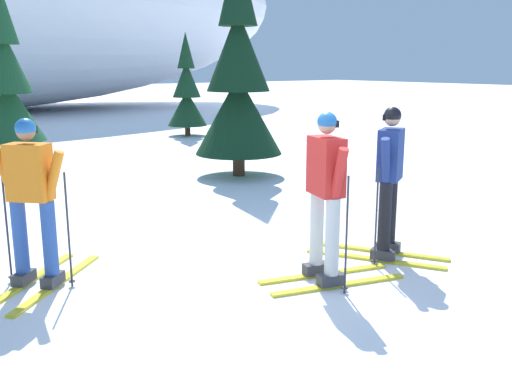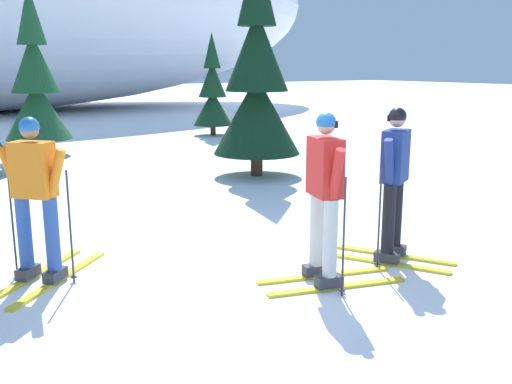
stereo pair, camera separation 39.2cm
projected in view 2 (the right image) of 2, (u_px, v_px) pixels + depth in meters
The scene contains 7 objects.
ground_plane at pixel (267, 279), 6.37m from camera, with size 120.00×120.00×0.00m, color white.
skier_red_jacket at pixel (325, 194), 6.02m from camera, with size 1.62×0.87×1.84m.
skier_orange_jacket at pixel (36, 197), 6.10m from camera, with size 1.59×1.52×1.79m.
skier_navy_jacket at pixel (393, 182), 6.76m from camera, with size 1.20×1.68×1.83m.
pine_tree_center_right at pixel (35, 86), 14.60m from camera, with size 1.65×1.65×4.26m.
pine_tree_right at pixel (257, 82), 11.88m from camera, with size 1.81×1.81×4.69m.
pine_tree_far_right at pixel (212, 93), 19.00m from camera, with size 1.29×1.29×3.34m.
Camera 2 is at (-3.37, -4.98, 2.31)m, focal length 40.58 mm.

